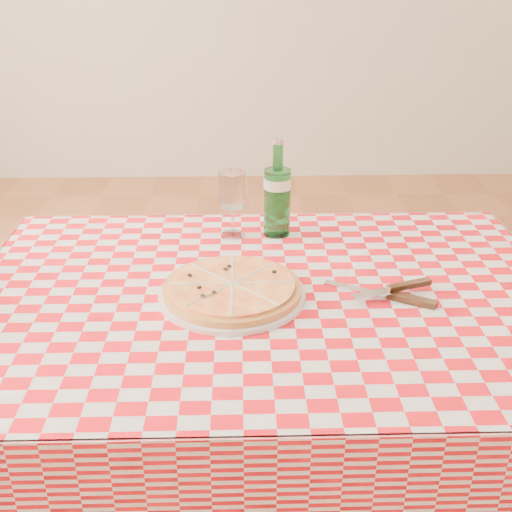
{
  "coord_description": "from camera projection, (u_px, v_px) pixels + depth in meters",
  "views": [
    {
      "loc": [
        -0.05,
        -1.21,
        1.44
      ],
      "look_at": [
        -0.02,
        0.06,
        0.82
      ],
      "focal_mm": 45.0,
      "sensor_mm": 36.0,
      "label": 1
    }
  ],
  "objects": [
    {
      "name": "water_bottle",
      "position": [
        277.0,
        188.0,
        1.61
      ],
      "size": [
        0.07,
        0.07,
        0.25
      ],
      "primitive_type": null,
      "rotation": [
        0.0,
        0.0,
        0.02
      ],
      "color": "#186324",
      "rests_on": "tablecloth"
    },
    {
      "name": "pizza_plate",
      "position": [
        232.0,
        288.0,
        1.36
      ],
      "size": [
        0.31,
        0.31,
        0.04
      ],
      "primitive_type": null,
      "rotation": [
        0.0,
        0.0,
        0.0
      ],
      "color": "gold",
      "rests_on": "tablecloth"
    },
    {
      "name": "cutlery",
      "position": [
        388.0,
        291.0,
        1.36
      ],
      "size": [
        0.26,
        0.22,
        0.03
      ],
      "primitive_type": null,
      "rotation": [
        0.0,
        0.0,
        -0.01
      ],
      "color": "silver",
      "rests_on": "tablecloth"
    },
    {
      "name": "dining_table",
      "position": [
        266.0,
        332.0,
        1.43
      ],
      "size": [
        1.2,
        0.8,
        0.75
      ],
      "color": "brown",
      "rests_on": "ground"
    },
    {
      "name": "wine_glass",
      "position": [
        233.0,
        204.0,
        1.62
      ],
      "size": [
        0.09,
        0.09,
        0.17
      ],
      "primitive_type": null,
      "rotation": [
        0.0,
        0.0,
        -0.36
      ],
      "color": "white",
      "rests_on": "tablecloth"
    },
    {
      "name": "tablecloth",
      "position": [
        266.0,
        295.0,
        1.38
      ],
      "size": [
        1.3,
        0.9,
        0.01
      ],
      "primitive_type": "cube",
      "color": "#B50B14",
      "rests_on": "dining_table"
    }
  ]
}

